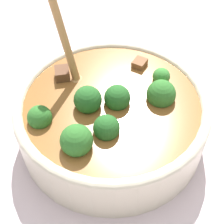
{
  "coord_description": "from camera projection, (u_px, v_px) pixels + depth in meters",
  "views": [
    {
      "loc": [
        0.3,
        0.12,
        0.41
      ],
      "look_at": [
        0.0,
        0.0,
        0.05
      ],
      "focal_mm": 50.0,
      "sensor_mm": 36.0,
      "label": 1
    }
  ],
  "objects": [
    {
      "name": "stew_bowl",
      "position": [
        112.0,
        114.0,
        0.48
      ],
      "size": [
        0.29,
        0.29,
        0.23
      ],
      "color": "beige",
      "rests_on": "ground_plane"
    },
    {
      "name": "ground_plane",
      "position": [
        112.0,
        133.0,
        0.52
      ],
      "size": [
        4.0,
        4.0,
        0.0
      ],
      "primitive_type": "plane",
      "color": "silver"
    }
  ]
}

